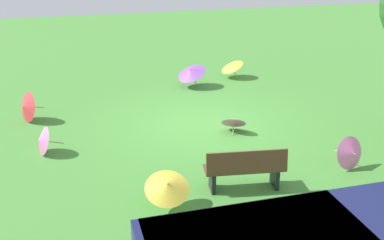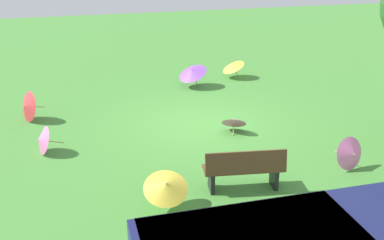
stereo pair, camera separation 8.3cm
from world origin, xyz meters
name	(u,v)px [view 1 (the left image)]	position (x,y,z in m)	size (l,w,h in m)	color
ground	(203,124)	(0.00, 0.00, 0.00)	(40.00, 40.00, 0.00)	#478C38
park_bench	(245,169)	(0.25, 3.55, 0.47)	(1.65, 0.71, 0.90)	brown
parasol_pink_0	(234,121)	(-0.60, 0.72, 0.30)	(0.80, 0.77, 0.55)	tan
parasol_yellow_0	(231,66)	(-2.30, -3.94, 0.45)	(0.85, 0.88, 0.71)	tan
parasol_pink_1	(352,153)	(-2.31, 3.37, 0.37)	(0.79, 0.71, 0.75)	tan
parasol_pink_2	(41,141)	(4.15, 0.74, 0.34)	(0.75, 0.74, 0.69)	tan
parasol_yellow_1	(167,186)	(1.89, 3.83, 0.49)	(0.88, 0.86, 0.76)	tan
parasol_purple_1	(191,72)	(-0.60, -3.28, 0.54)	(1.28, 1.29, 0.84)	tan
parasol_red_0	(26,107)	(4.57, -1.50, 0.43)	(0.80, 0.91, 0.85)	tan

